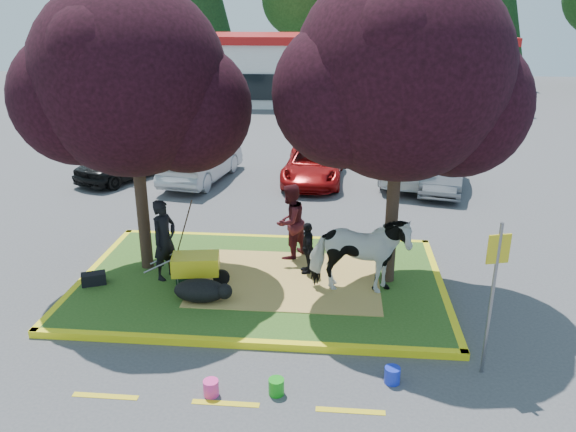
# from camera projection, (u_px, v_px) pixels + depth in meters

# --- Properties ---
(ground) EXTENTS (90.00, 90.00, 0.00)m
(ground) POSITION_uv_depth(u_px,v_px,m) (261.00, 284.00, 12.95)
(ground) COLOR #424244
(ground) RESTS_ON ground
(median_island) EXTENTS (8.00, 5.00, 0.15)m
(median_island) POSITION_uv_depth(u_px,v_px,m) (261.00, 281.00, 12.92)
(median_island) COLOR #2F561B
(median_island) RESTS_ON ground
(curb_near) EXTENTS (8.30, 0.16, 0.15)m
(curb_near) POSITION_uv_depth(u_px,v_px,m) (242.00, 344.00, 10.51)
(curb_near) COLOR yellow
(curb_near) RESTS_ON ground
(curb_far) EXTENTS (8.30, 0.16, 0.15)m
(curb_far) POSITION_uv_depth(u_px,v_px,m) (274.00, 239.00, 15.34)
(curb_far) COLOR yellow
(curb_far) RESTS_ON ground
(curb_left) EXTENTS (0.16, 5.30, 0.15)m
(curb_left) POSITION_uv_depth(u_px,v_px,m) (90.00, 274.00, 13.27)
(curb_left) COLOR yellow
(curb_left) RESTS_ON ground
(curb_right) EXTENTS (0.16, 5.30, 0.15)m
(curb_right) POSITION_uv_depth(u_px,v_px,m) (441.00, 289.00, 12.58)
(curb_right) COLOR yellow
(curb_right) RESTS_ON ground
(straw_bedding) EXTENTS (4.20, 3.00, 0.01)m
(straw_bedding) POSITION_uv_depth(u_px,v_px,m) (287.00, 279.00, 12.85)
(straw_bedding) COLOR tan
(straw_bedding) RESTS_ON median_island
(tree_purple_left) EXTENTS (5.06, 4.20, 6.51)m
(tree_purple_left) POSITION_uv_depth(u_px,v_px,m) (132.00, 89.00, 12.04)
(tree_purple_left) COLOR black
(tree_purple_left) RESTS_ON median_island
(tree_purple_right) EXTENTS (5.30, 4.40, 6.82)m
(tree_purple_right) POSITION_uv_depth(u_px,v_px,m) (402.00, 83.00, 11.30)
(tree_purple_right) COLOR black
(tree_purple_right) RESTS_ON median_island
(fire_lane_stripe_a) EXTENTS (1.10, 0.12, 0.01)m
(fire_lane_stripe_a) POSITION_uv_depth(u_px,v_px,m) (105.00, 396.00, 9.19)
(fire_lane_stripe_a) COLOR yellow
(fire_lane_stripe_a) RESTS_ON ground
(fire_lane_stripe_b) EXTENTS (1.10, 0.12, 0.01)m
(fire_lane_stripe_b) POSITION_uv_depth(u_px,v_px,m) (226.00, 403.00, 9.02)
(fire_lane_stripe_b) COLOR yellow
(fire_lane_stripe_b) RESTS_ON ground
(fire_lane_stripe_c) EXTENTS (1.10, 0.12, 0.01)m
(fire_lane_stripe_c) POSITION_uv_depth(u_px,v_px,m) (350.00, 411.00, 8.86)
(fire_lane_stripe_c) COLOR yellow
(fire_lane_stripe_c) RESTS_ON ground
(retail_building) EXTENTS (20.40, 8.40, 4.40)m
(retail_building) POSITION_uv_depth(u_px,v_px,m) (345.00, 68.00, 38.15)
(retail_building) COLOR silver
(retail_building) RESTS_ON ground
(cow) EXTENTS (2.15, 1.02, 1.80)m
(cow) POSITION_uv_depth(u_px,v_px,m) (359.00, 255.00, 11.95)
(cow) COLOR white
(cow) RESTS_ON median_island
(calf) EXTENTS (1.17, 0.74, 0.48)m
(calf) POSITION_uv_depth(u_px,v_px,m) (200.00, 291.00, 11.83)
(calf) COLOR black
(calf) RESTS_ON median_island
(handler) EXTENTS (0.69, 0.81, 1.87)m
(handler) POSITION_uv_depth(u_px,v_px,m) (164.00, 240.00, 12.65)
(handler) COLOR black
(handler) RESTS_ON median_island
(visitor_a) EXTENTS (1.09, 1.15, 1.88)m
(visitor_a) POSITION_uv_depth(u_px,v_px,m) (290.00, 222.00, 13.71)
(visitor_a) COLOR #47141A
(visitor_a) RESTS_ON median_island
(visitor_b) EXTENTS (0.39, 0.76, 1.25)m
(visitor_b) POSITION_uv_depth(u_px,v_px,m) (308.00, 248.00, 12.99)
(visitor_b) COLOR black
(visitor_b) RESTS_ON median_island
(wheelbarrow) EXTENTS (1.87, 0.78, 0.70)m
(wheelbarrow) POSITION_uv_depth(u_px,v_px,m) (196.00, 264.00, 12.47)
(wheelbarrow) COLOR black
(wheelbarrow) RESTS_ON median_island
(gear_bag_dark) EXTENTS (0.59, 0.47, 0.27)m
(gear_bag_dark) POSITION_uv_depth(u_px,v_px,m) (94.00, 279.00, 12.59)
(gear_bag_dark) COLOR black
(gear_bag_dark) RESTS_ON median_island
(gear_bag_green) EXTENTS (0.51, 0.37, 0.24)m
(gear_bag_green) POSITION_uv_depth(u_px,v_px,m) (188.00, 281.00, 12.48)
(gear_bag_green) COLOR black
(gear_bag_green) RESTS_ON median_island
(sign_post) EXTENTS (0.38, 0.14, 2.79)m
(sign_post) POSITION_uv_depth(u_px,v_px,m) (494.00, 282.00, 9.21)
(sign_post) COLOR slate
(sign_post) RESTS_ON ground
(bucket_green) EXTENTS (0.28, 0.28, 0.28)m
(bucket_green) POSITION_uv_depth(u_px,v_px,m) (276.00, 387.00, 9.21)
(bucket_green) COLOR #189C18
(bucket_green) RESTS_ON ground
(bucket_pink) EXTENTS (0.31, 0.31, 0.27)m
(bucket_pink) POSITION_uv_depth(u_px,v_px,m) (211.00, 388.00, 9.18)
(bucket_pink) COLOR #FE3898
(bucket_pink) RESTS_ON ground
(bucket_blue) EXTENTS (0.32, 0.32, 0.29)m
(bucket_blue) POSITION_uv_depth(u_px,v_px,m) (392.00, 375.00, 9.49)
(bucket_blue) COLOR #192FCF
(bucket_blue) RESTS_ON ground
(car_black) EXTENTS (3.20, 4.40, 1.39)m
(car_black) POSITION_uv_depth(u_px,v_px,m) (125.00, 160.00, 20.87)
(car_black) COLOR black
(car_black) RESTS_ON ground
(car_silver) EXTENTS (2.31, 4.73, 1.49)m
(car_silver) POSITION_uv_depth(u_px,v_px,m) (202.00, 161.00, 20.57)
(car_silver) COLOR #A1A4A9
(car_silver) RESTS_ON ground
(car_red) EXTENTS (2.22, 4.52, 1.23)m
(car_red) POSITION_uv_depth(u_px,v_px,m) (313.00, 165.00, 20.52)
(car_red) COLOR maroon
(car_red) RESTS_ON ground
(car_white) EXTENTS (3.12, 5.29, 1.44)m
(car_white) POSITION_uv_depth(u_px,v_px,m) (413.00, 161.00, 20.62)
(car_white) COLOR white
(car_white) RESTS_ON ground
(car_grey) EXTENTS (2.14, 4.10, 1.29)m
(car_grey) POSITION_uv_depth(u_px,v_px,m) (443.00, 172.00, 19.58)
(car_grey) COLOR slate
(car_grey) RESTS_ON ground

